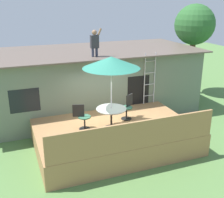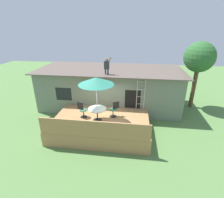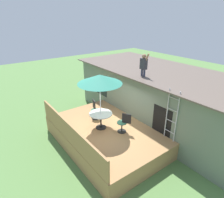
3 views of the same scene
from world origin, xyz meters
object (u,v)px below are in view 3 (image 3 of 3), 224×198
patio_chair_left (95,110)px  patio_chair_right (124,123)px  patio_table (101,116)px  patio_umbrella (100,79)px  step_ladder (172,116)px  person_figure (144,63)px

patio_chair_left → patio_chair_right: 1.87m
patio_table → patio_umbrella: bearing=116.6°
patio_table → patio_umbrella: 1.76m
step_ladder → patio_chair_right: step_ladder is taller
person_figure → patio_chair_left: size_ratio=1.21×
patio_chair_left → patio_umbrella: bearing=-0.0°
patio_umbrella → patio_chair_left: bearing=163.5°
step_ladder → patio_chair_left: bearing=-155.7°
patio_chair_left → patio_chair_right: (1.84, 0.32, 0.00)m
patio_umbrella → person_figure: (0.19, 2.34, 0.36)m
patio_chair_right → person_figure: bearing=-102.7°
step_ladder → person_figure: (-2.23, 0.53, 1.61)m
patio_chair_left → patio_table: bearing=-0.0°
patio_umbrella → patio_chair_right: patio_umbrella is taller
patio_table → patio_chair_right: 1.08m
patio_table → step_ladder: 3.07m
patio_table → patio_chair_right: (0.88, 0.61, -0.13)m
patio_umbrella → person_figure: 2.37m
patio_chair_left → person_figure: bearing=77.2°
patio_umbrella → step_ladder: patio_umbrella is taller
patio_umbrella → patio_chair_left: 2.14m
patio_chair_left → patio_chair_right: bearing=26.4°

